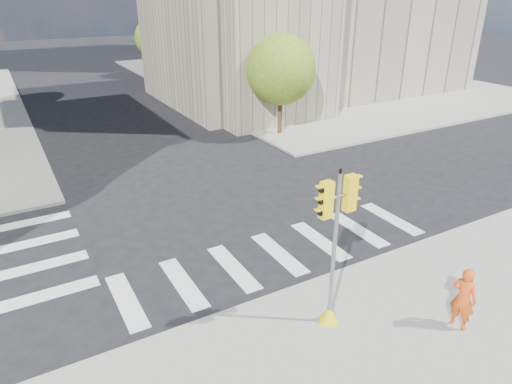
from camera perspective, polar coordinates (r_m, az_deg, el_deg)
ground at (r=17.79m, az=-0.30°, el=-4.65°), size 160.00×160.00×0.00m
sidewalk_far_right at (r=49.01m, az=5.39°, el=14.12°), size 28.00×40.00×0.15m
civic_building at (r=40.12m, az=6.23°, el=22.20°), size 26.00×16.00×19.39m
tree_re_near at (r=28.38m, az=3.13°, el=14.99°), size 4.20×4.20×6.16m
tree_re_mid at (r=38.89m, az=-6.87°, el=17.81°), size 4.60×4.60×6.66m
tree_re_far at (r=50.15m, az=-12.56°, el=18.29°), size 4.00×4.00×5.88m
lamp_near at (r=31.95m, az=-0.08°, el=17.02°), size 0.35×0.18×8.11m
lamp_far at (r=44.60m, az=-9.48°, el=18.76°), size 0.35×0.18×8.11m
traffic_signal at (r=12.14m, az=9.61°, el=-8.69°), size 1.07×0.56×4.51m
photographer at (r=13.56m, az=24.51°, el=-12.00°), size 0.57×0.75×1.84m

